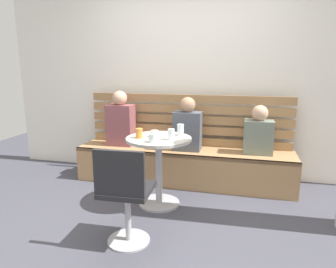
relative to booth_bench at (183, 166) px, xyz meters
name	(u,v)px	position (x,y,z in m)	size (l,w,h in m)	color
ground	(157,230)	(0.00, -1.20, -0.22)	(8.00, 8.00, 0.00)	#42424C
back_wall	(191,67)	(0.00, 0.44, 1.23)	(5.20, 0.10, 2.90)	white
booth_bench	(183,166)	(0.00, 0.00, 0.00)	(2.70, 0.52, 0.44)	#A87C51
booth_backrest	(187,120)	(0.00, 0.24, 0.56)	(2.65, 0.04, 0.66)	#9A7249
cafe_table	(159,158)	(-0.13, -0.68, 0.30)	(0.68, 0.68, 0.74)	#ADADB2
white_chair	(125,193)	(-0.18, -1.50, 0.24)	(0.42, 0.42, 0.85)	#ADADB2
person_adult	(121,121)	(-0.85, 0.03, 0.54)	(0.34, 0.22, 0.71)	brown
person_child_left	(187,127)	(0.05, 0.00, 0.51)	(0.34, 0.22, 0.66)	#4C515B
person_child_middle	(259,133)	(0.90, 0.04, 0.47)	(0.34, 0.22, 0.58)	slate
cup_tumbler_orange	(139,133)	(-0.32, -0.75, 0.57)	(0.07, 0.07, 0.10)	orange
cup_water_clear	(171,134)	(0.02, -0.74, 0.57)	(0.07, 0.07, 0.11)	white
cup_ceramic_white	(155,134)	(-0.17, -0.67, 0.55)	(0.08, 0.08, 0.07)	white
cup_glass_tall	(180,130)	(0.07, -0.52, 0.58)	(0.07, 0.07, 0.12)	silver
cup_glass_short	(153,138)	(-0.13, -0.88, 0.56)	(0.08, 0.08, 0.08)	silver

